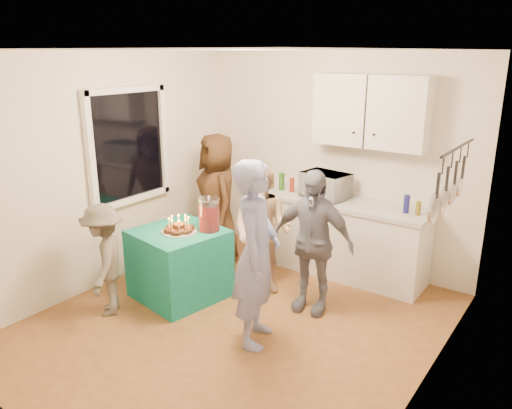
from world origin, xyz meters
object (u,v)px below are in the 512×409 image
Objects in this scene: party_table at (179,263)px; woman_back_center at (262,230)px; woman_back_left at (218,198)px; man_birthday at (256,254)px; woman_back_right at (312,242)px; punch_jar at (209,215)px; counter at (334,237)px; child_near_left at (105,260)px; microwave at (325,185)px.

party_table is 0.97m from woman_back_center.
party_table is 0.52× the size of woman_back_left.
man_birthday is 1.15× the size of woman_back_right.
woman_back_left is at bearing 26.48° from man_birthday.
punch_jar reaches higher than party_table.
child_near_left is (-1.41, -2.27, 0.15)m from counter.
punch_jar is 0.61m from woman_back_center.
woman_back_center is at bearing 8.92° from man_birthday.
man_birthday is at bearing -72.34° from microwave.
man_birthday is 1.19× the size of woman_back_center.
party_table is 1.47m from woman_back_right.
woman_back_left is at bearing 157.82° from woman_back_right.
woman_back_left is (-0.32, 1.04, 0.44)m from party_table.
woman_back_left is at bearing -147.90° from microwave.
microwave is 1.52m from punch_jar.
woman_back_left is at bearing -159.05° from counter.
punch_jar is at bearing -166.32° from woman_back_right.
woman_back_right is at bearing 15.15° from woman_back_left.
man_birthday is 1.03m from woman_back_center.
counter is 1.07m from woman_back_center.
man_birthday reaches higher than microwave.
microwave is at bearing 59.88° from party_table.
woman_back_right is (1.62, -0.47, -0.07)m from woman_back_left.
punch_jar is 0.21× the size of woman_back_left.
counter is 2.68m from child_near_left.
counter is at bearing 106.50° from child_near_left.
microwave is 1.36m from woman_back_left.
woman_back_left reaches higher than counter.
man_birthday reaches higher than punch_jar.
woman_back_left reaches higher than woman_back_right.
man_birthday is at bearing -11.10° from party_table.
woman_back_right is (0.39, -1.00, -0.31)m from microwave.
counter is 1.86m from man_birthday.
man_birthday is at bearing -25.34° from punch_jar.
counter is 1.90m from party_table.
man_birthday is (0.92, -0.44, -0.07)m from punch_jar.
punch_jar is at bearing -23.93° from woman_back_left.
woman_back_left is (-1.38, -0.53, 0.39)m from counter.
woman_back_center is at bearing 44.20° from party_table.
counter is 1.53m from woman_back_left.
party_table is 0.57× the size of woman_back_right.
punch_jar is 0.23× the size of woman_back_right.
punch_jar is 1.15m from child_near_left.
counter is at bearing 59.85° from punch_jar.
counter is 1.66m from punch_jar.
woman_back_left is 1.09× the size of woman_back_right.
punch_jar is at bearing -120.15° from counter.
woman_back_left reaches higher than punch_jar.
punch_jar is at bearing -106.35° from microwave.
woman_back_center reaches higher than microwave.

